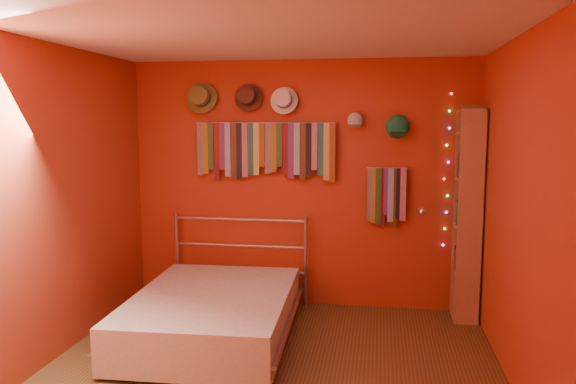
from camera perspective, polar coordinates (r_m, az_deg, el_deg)
The scene contains 16 objects.
ground at distance 4.39m, azimuth -2.04°, elevation -18.29°, with size 3.50×3.50×0.00m, color #4F371B.
back_wall at distance 5.73m, azimuth 1.37°, elevation 0.80°, with size 3.50×0.02×2.50m, color #AA3C1B.
right_wall at distance 4.05m, azimuth 22.95°, elevation -2.48°, with size 0.02×3.50×2.50m, color #AA3C1B.
left_wall at distance 4.69m, azimuth -23.59°, elevation -1.26°, with size 0.02×3.50×2.50m, color #AA3C1B.
ceiling at distance 4.01m, azimuth -2.21°, elevation 15.94°, with size 3.50×3.50×0.02m, color white.
tie_rack at distance 5.69m, azimuth -2.37°, elevation 4.48°, with size 1.45×0.03×0.60m.
small_tie_rack at distance 5.62m, azimuth 9.96°, elevation -0.24°, with size 0.40×0.03×0.60m.
fedora_olive at distance 5.83m, azimuth -8.89°, elevation 9.52°, with size 0.32×0.18×0.32m.
fedora_brown at distance 5.70m, azimuth -4.13°, elevation 9.63°, with size 0.28×0.15×0.28m.
fedora_white at distance 5.63m, azimuth -0.46°, elevation 9.36°, with size 0.28×0.15×0.27m.
cap_white at distance 5.59m, azimuth 6.85°, elevation 7.23°, with size 0.17×0.21×0.17m.
cap_green at distance 5.58m, azimuth 11.08°, elevation 6.52°, with size 0.20×0.25×0.20m.
fairy_lights at distance 5.65m, azimuth 15.86°, elevation 2.10°, with size 0.06×0.02×1.50m.
reading_lamp at distance 5.49m, azimuth 13.45°, elevation -1.91°, with size 0.07×0.29×0.09m.
bookshelf at distance 5.55m, azimuth 18.24°, elevation -2.19°, with size 0.25×0.34×2.00m.
bed at distance 5.06m, azimuth -7.65°, elevation -12.16°, with size 1.48×1.96×0.93m.
Camera 1 is at (0.79, -3.88, 1.90)m, focal length 35.00 mm.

